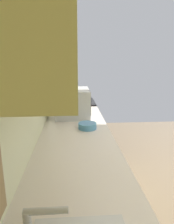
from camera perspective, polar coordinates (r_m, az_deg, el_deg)
name	(u,v)px	position (r m, az deg, el deg)	size (l,w,h in m)	color
wall_back	(30,92)	(1.78, -15.76, 5.40)	(4.06, 0.12, 2.56)	beige
counter_run	(77,208)	(1.72, -2.79, -25.35)	(3.13, 0.67, 0.89)	#CBBD65
upper_cabinets	(47,16)	(1.35, -11.25, 24.77)	(2.17, 0.31, 0.63)	#D1BD68
oven_range	(75,128)	(3.37, -3.39, -4.45)	(0.61, 0.67, 1.07)	black
microwave	(73,103)	(2.45, -3.97, 2.67)	(0.52, 0.40, 0.32)	#B7BABF
bowl	(87,126)	(1.99, 0.11, -3.81)	(0.18, 0.18, 0.06)	#4C8CBF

